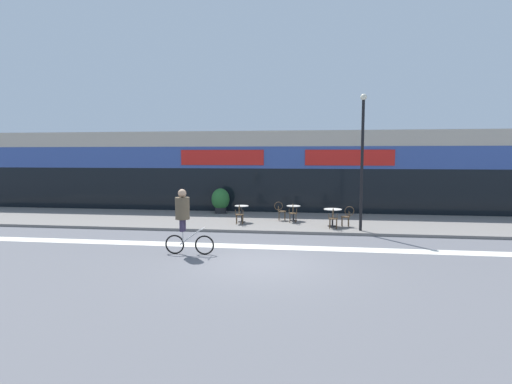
{
  "coord_description": "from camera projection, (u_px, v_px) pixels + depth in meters",
  "views": [
    {
      "loc": [
        1.38,
        -11.73,
        3.23
      ],
      "look_at": [
        -1.06,
        6.34,
        1.56
      ],
      "focal_mm": 28.0,
      "sensor_mm": 36.0,
      "label": 1
    }
  ],
  "objects": [
    {
      "name": "cafe_chair_2_near",
      "position": [
        333.0,
        217.0,
        16.89
      ],
      "size": [
        0.45,
        0.6,
        0.9
      ],
      "rotation": [
        0.0,
        0.0,
        1.42
      ],
      "color": "#4C3823",
      "rests_on": "sidewalk_slab"
    },
    {
      "name": "bistro_table_0",
      "position": [
        242.0,
        211.0,
        18.64
      ],
      "size": [
        0.64,
        0.64,
        0.77
      ],
      "color": "black",
      "rests_on": "sidewalk_slab"
    },
    {
      "name": "storefront_facade",
      "position": [
        286.0,
        171.0,
        23.65
      ],
      "size": [
        40.0,
        4.06,
        4.58
      ],
      "color": "#B2A899",
      "rests_on": "ground"
    },
    {
      "name": "planter_pot",
      "position": [
        221.0,
        200.0,
        21.53
      ],
      "size": [
        0.97,
        0.97,
        1.35
      ],
      "color": "#232326",
      "rests_on": "sidewalk_slab"
    },
    {
      "name": "bike_lane_stripe",
      "position": [
        270.0,
        247.0,
        14.1
      ],
      "size": [
        36.0,
        0.7,
        0.01
      ],
      "primitive_type": "cube",
      "color": "silver",
      "rests_on": "ground"
    },
    {
      "name": "sidewalk_slab",
      "position": [
        280.0,
        222.0,
        19.21
      ],
      "size": [
        40.0,
        5.5,
        0.12
      ],
      "primitive_type": "cube",
      "color": "slate",
      "rests_on": "ground"
    },
    {
      "name": "bistro_table_2",
      "position": [
        333.0,
        214.0,
        17.5
      ],
      "size": [
        0.78,
        0.78,
        0.77
      ],
      "color": "black",
      "rests_on": "sidewalk_slab"
    },
    {
      "name": "cafe_chair_2_side",
      "position": [
        347.0,
        215.0,
        17.42
      ],
      "size": [
        0.58,
        0.41,
        0.9
      ],
      "rotation": [
        0.0,
        0.0,
        3.16
      ],
      "color": "#4C3823",
      "rests_on": "sidewalk_slab"
    },
    {
      "name": "cafe_chair_1_near",
      "position": [
        293.0,
        212.0,
        18.44
      ],
      "size": [
        0.4,
        0.57,
        0.9
      ],
      "rotation": [
        0.0,
        0.0,
        1.57
      ],
      "color": "#4C3823",
      "rests_on": "sidewalk_slab"
    },
    {
      "name": "lamp_post",
      "position": [
        362.0,
        153.0,
        16.29
      ],
      "size": [
        0.26,
        0.26,
        5.59
      ],
      "color": "black",
      "rests_on": "sidewalk_slab"
    },
    {
      "name": "ground_plane",
      "position": [
        263.0,
        263.0,
        12.06
      ],
      "size": [
        120.0,
        120.0,
        0.0
      ],
      "primitive_type": "plane",
      "color": "#5B5B60"
    },
    {
      "name": "bistro_table_1",
      "position": [
        293.0,
        210.0,
        19.06
      ],
      "size": [
        0.66,
        0.66,
        0.72
      ],
      "color": "black",
      "rests_on": "sidewalk_slab"
    },
    {
      "name": "cafe_chair_1_side",
      "position": [
        280.0,
        210.0,
        19.13
      ],
      "size": [
        0.6,
        0.45,
        0.9
      ],
      "rotation": [
        0.0,
        0.0,
        0.13
      ],
      "color": "#4C3823",
      "rests_on": "sidewalk_slab"
    },
    {
      "name": "cafe_chair_0_near",
      "position": [
        239.0,
        213.0,
        18.03
      ],
      "size": [
        0.43,
        0.59,
        0.9
      ],
      "rotation": [
        0.0,
        0.0,
        1.64
      ],
      "color": "#4C3823",
      "rests_on": "sidewalk_slab"
    },
    {
      "name": "cyclist_0",
      "position": [
        184.0,
        215.0,
        12.97
      ],
      "size": [
        1.64,
        0.51,
        2.15
      ],
      "rotation": [
        0.0,
        0.0,
        0.04
      ],
      "color": "black",
      "rests_on": "ground"
    }
  ]
}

